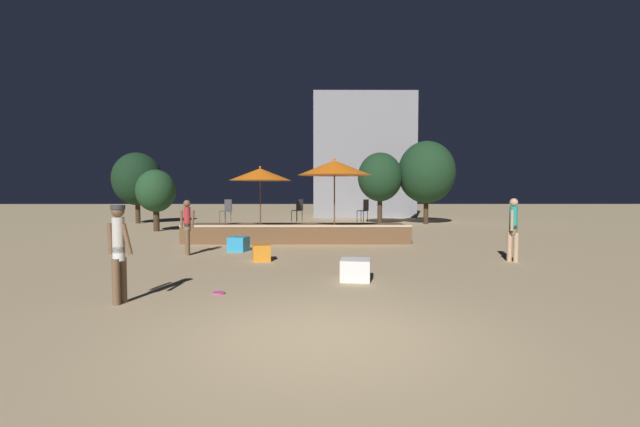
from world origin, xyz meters
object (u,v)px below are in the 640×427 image
(patio_umbrella_0, at_px, (260,174))
(person_0, at_px, (513,227))
(person_2, at_px, (119,248))
(background_tree_2, at_px, (426,172))
(frisbee_disc, at_px, (219,293))
(background_tree_0, at_px, (137,179))
(bistro_chair_2, at_px, (227,209))
(person_1, at_px, (187,226))
(bistro_chair_0, at_px, (364,208))
(patio_umbrella_1, at_px, (334,168))
(background_tree_1, at_px, (156,191))
(background_tree_3, at_px, (380,177))
(bistro_chair_1, at_px, (298,208))
(cube_seat_2, at_px, (355,270))
(cube_seat_0, at_px, (261,253))
(cube_seat_1, at_px, (239,244))

(patio_umbrella_0, xyz_separation_m, person_0, (7.46, -4.28, -1.61))
(person_2, xyz_separation_m, background_tree_2, (9.80, 17.93, 2.10))
(background_tree_2, bearing_deg, frisbee_disc, -115.60)
(frisbee_disc, relative_size, background_tree_0, 0.05)
(patio_umbrella_0, xyz_separation_m, bistro_chair_2, (-1.41, 0.79, -1.30))
(person_0, height_order, person_1, person_0)
(bistro_chair_0, xyz_separation_m, frisbee_disc, (-3.70, -8.88, -1.24))
(patio_umbrella_1, height_order, bistro_chair_2, patio_umbrella_1)
(person_2, distance_m, frisbee_disc, 1.92)
(frisbee_disc, height_order, background_tree_1, background_tree_1)
(person_1, bearing_deg, background_tree_3, -45.61)
(bistro_chair_0, relative_size, background_tree_0, 0.21)
(patio_umbrella_0, distance_m, bistro_chair_0, 4.29)
(patio_umbrella_1, bearing_deg, patio_umbrella_0, 173.50)
(bistro_chair_1, distance_m, background_tree_0, 13.40)
(cube_seat_2, relative_size, bistro_chair_0, 0.79)
(patio_umbrella_0, xyz_separation_m, person_2, (-1.26, -8.60, -1.60))
(person_0, bearing_deg, background_tree_1, -177.41)
(patio_umbrella_0, height_order, person_1, patio_umbrella_0)
(person_0, bearing_deg, background_tree_3, 134.26)
(background_tree_3, bearing_deg, bistro_chair_1, -118.95)
(cube_seat_2, bearing_deg, bistro_chair_2, 120.23)
(patio_umbrella_0, xyz_separation_m, cube_seat_0, (0.57, -4.08, -2.33))
(patio_umbrella_1, distance_m, person_2, 9.38)
(person_0, bearing_deg, frisbee_disc, -116.00)
(person_0, relative_size, bistro_chair_0, 1.93)
(patio_umbrella_1, distance_m, bistro_chair_0, 2.34)
(patio_umbrella_0, height_order, background_tree_2, background_tree_2)
(patio_umbrella_1, distance_m, background_tree_2, 11.25)
(patio_umbrella_1, relative_size, cube_seat_1, 4.61)
(person_0, relative_size, background_tree_0, 0.41)
(cube_seat_1, bearing_deg, patio_umbrella_1, 30.18)
(person_0, xyz_separation_m, background_tree_3, (-1.68, 13.51, 1.81))
(background_tree_0, xyz_separation_m, background_tree_2, (17.26, -0.61, 0.38))
(bistro_chair_0, bearing_deg, bistro_chair_1, -58.01)
(frisbee_disc, height_order, background_tree_2, background_tree_2)
(person_2, bearing_deg, person_0, -49.32)
(person_1, height_order, background_tree_1, background_tree_1)
(cube_seat_1, height_order, background_tree_3, background_tree_3)
(patio_umbrella_0, relative_size, patio_umbrella_1, 0.91)
(cube_seat_0, height_order, cube_seat_1, cube_seat_1)
(cube_seat_0, xyz_separation_m, cube_seat_2, (2.38, -2.61, 0.00))
(cube_seat_1, distance_m, bistro_chair_1, 3.95)
(person_1, distance_m, bistro_chair_2, 3.82)
(patio_umbrella_0, bearing_deg, cube_seat_1, -101.15)
(background_tree_3, bearing_deg, cube_seat_0, -111.40)
(patio_umbrella_0, relative_size, bistro_chair_0, 3.18)
(patio_umbrella_0, height_order, cube_seat_2, patio_umbrella_0)
(bistro_chair_2, height_order, background_tree_1, background_tree_1)
(bistro_chair_1, xyz_separation_m, bistro_chair_2, (-2.77, -0.43, 0.00))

